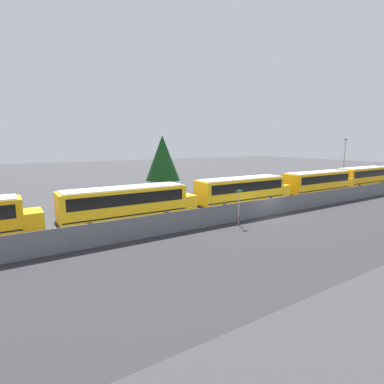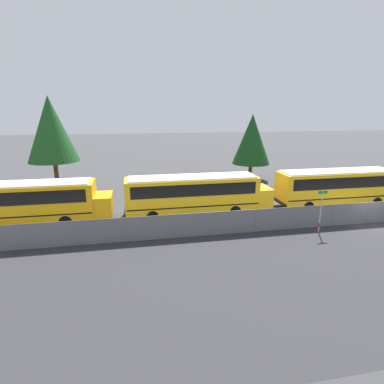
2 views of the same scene
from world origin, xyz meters
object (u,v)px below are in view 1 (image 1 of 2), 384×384
object	(u,v)px
school_bus_5	(364,176)
street_sign	(239,206)
light_pole	(344,159)
tree_0	(163,158)
school_bus_3	(243,190)
school_bus_2	(128,202)
school_bus_4	(318,182)

from	to	relation	value
school_bus_5	street_sign	world-z (taller)	school_bus_5
light_pole	tree_0	bearing A→B (deg)	169.68
school_bus_3	street_sign	world-z (taller)	school_bus_3
school_bus_2	street_sign	size ratio (longest dim) A/B	3.94
school_bus_2	light_pole	bearing A→B (deg)	7.76
school_bus_5	street_sign	bearing A→B (deg)	-169.37
school_bus_2	light_pole	world-z (taller)	light_pole
school_bus_2	school_bus_5	world-z (taller)	same
school_bus_5	light_pole	size ratio (longest dim) A/B	1.58
school_bus_5	light_pole	world-z (taller)	light_pole
school_bus_2	school_bus_4	size ratio (longest dim) A/B	1.00
school_bus_3	school_bus_5	size ratio (longest dim) A/B	1.00
school_bus_3	school_bus_4	world-z (taller)	same
school_bus_2	street_sign	world-z (taller)	school_bus_2
school_bus_3	school_bus_4	distance (m)	13.21
school_bus_2	school_bus_5	distance (m)	38.98
school_bus_3	tree_0	xyz separation A→B (m)	(-3.88, 11.67, 3.09)
light_pole	tree_0	size ratio (longest dim) A/B	0.96
school_bus_5	school_bus_4	bearing A→B (deg)	-177.28
school_bus_5	light_pole	distance (m)	6.60
school_bus_2	tree_0	xyz separation A→B (m)	(9.39, 11.69, 3.09)
street_sign	tree_0	distance (m)	17.50
street_sign	tree_0	world-z (taller)	tree_0
street_sign	light_pole	bearing A→B (deg)	18.06
school_bus_5	street_sign	xyz separation A→B (m)	(-31.06, -5.83, -0.28)
school_bus_2	school_bus_4	xyz separation A→B (m)	(26.48, -0.18, 0.00)
school_bus_2	school_bus_5	bearing A→B (deg)	0.61
school_bus_2	school_bus_4	distance (m)	26.48
light_pole	tree_0	distance (m)	33.27
school_bus_2	tree_0	world-z (taller)	tree_0
school_bus_3	school_bus_5	world-z (taller)	same
street_sign	school_bus_4	bearing A→B (deg)	15.75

